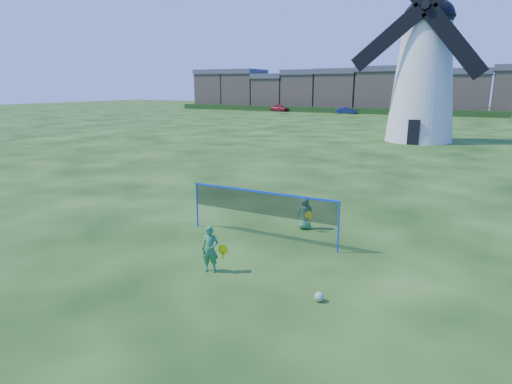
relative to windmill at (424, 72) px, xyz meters
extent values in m
plane|color=black|center=(-0.91, -29.16, -5.93)|extent=(220.00, 220.00, 0.00)
ellipsoid|color=black|center=(0.00, 0.02, 4.39)|extent=(4.05, 4.05, 3.04)
cylinder|color=black|center=(0.00, 0.02, 4.39)|extent=(4.20, 4.20, 0.17)
cube|color=black|center=(0.00, -2.75, -4.90)|extent=(0.94, 0.11, 2.06)
cube|color=black|center=(0.00, -2.18, -1.24)|extent=(0.66, 0.11, 0.84)
cube|color=black|center=(0.00, -1.72, 1.76)|extent=(0.56, 0.11, 0.75)
cylinder|color=black|center=(0.00, -1.95, 4.95)|extent=(0.66, 1.13, 0.66)
cylinder|color=black|center=(0.00, 2.37, 5.23)|extent=(2.06, 0.11, 2.06)
cylinder|color=black|center=(0.00, 1.90, 5.23)|extent=(0.13, 1.69, 0.13)
cube|color=black|center=(-2.80, -2.18, 2.60)|extent=(5.88, 0.09, 5.23)
cube|color=black|center=(2.35, -2.18, 2.15)|extent=(5.23, 0.09, 5.88)
cylinder|color=blue|center=(-3.02, -28.64, -5.16)|extent=(0.05, 0.05, 1.55)
cylinder|color=blue|center=(1.98, -28.64, -5.16)|extent=(0.05, 0.05, 1.55)
cube|color=black|center=(-0.52, -28.64, -4.78)|extent=(5.00, 0.01, 0.70)
cube|color=blue|center=(-0.52, -28.64, -4.41)|extent=(5.00, 0.02, 0.06)
imported|color=#327E49|center=(-0.51, -31.52, -5.31)|extent=(0.52, 0.42, 1.24)
cylinder|color=#E9F20C|center=(-0.23, -31.34, -5.33)|extent=(0.28, 0.02, 0.28)
cube|color=#E9F20C|center=(-0.23, -31.34, -5.50)|extent=(0.03, 0.02, 0.20)
imported|color=#458F51|center=(0.34, -27.11, -5.37)|extent=(0.64, 0.54, 1.11)
cylinder|color=#E9F20C|center=(0.56, -27.33, -5.36)|extent=(0.28, 0.02, 0.28)
cube|color=#E9F20C|center=(0.56, -27.33, -5.53)|extent=(0.03, 0.02, 0.20)
sphere|color=green|center=(2.55, -31.68, -5.82)|extent=(0.22, 0.22, 0.22)
cube|color=#998166|center=(-49.50, 42.84, -2.29)|extent=(6.81, 8.00, 7.29)
cube|color=#4C4C54|center=(-49.50, 42.84, 1.86)|extent=(7.11, 8.40, 1.00)
cube|color=#998166|center=(-42.34, 42.84, -2.30)|extent=(6.92, 8.00, 7.26)
cube|color=#4C4C54|center=(-42.34, 42.84, 1.83)|extent=(7.22, 8.40, 1.00)
cube|color=#998166|center=(-35.38, 42.84, -2.81)|extent=(6.40, 8.00, 6.24)
cube|color=#4C4C54|center=(-35.38, 42.84, 0.81)|extent=(6.70, 8.40, 1.00)
cube|color=#998166|center=(-28.51, 42.84, -2.48)|extent=(6.73, 8.00, 6.91)
cube|color=#4C4C54|center=(-28.51, 42.84, 1.48)|extent=(7.03, 8.40, 1.00)
cube|color=#998166|center=(-21.06, 42.84, -2.44)|extent=(7.59, 8.00, 6.99)
cube|color=#4C4C54|center=(-21.06, 42.84, 1.55)|extent=(7.89, 8.40, 1.00)
cube|color=#998166|center=(-13.31, 42.84, -2.29)|extent=(7.30, 8.00, 7.27)
cube|color=#4C4C54|center=(-13.31, 42.84, 1.84)|extent=(7.60, 8.40, 1.00)
cube|color=#998166|center=(-6.09, 42.84, -2.58)|extent=(6.54, 8.00, 6.70)
cube|color=#4C4C54|center=(-6.09, 42.84, 1.27)|extent=(6.84, 8.40, 1.00)
cube|color=#998166|center=(1.17, 42.84, -2.62)|extent=(7.38, 8.00, 6.62)
cube|color=#4C4C54|center=(1.17, 42.84, 1.19)|extent=(7.68, 8.40, 1.00)
cube|color=#193814|center=(-22.91, 36.84, -5.43)|extent=(62.00, 0.80, 1.00)
imported|color=maroon|center=(-30.82, 36.48, -5.27)|extent=(4.13, 2.53, 1.31)
imported|color=navy|center=(-17.27, 35.24, -5.34)|extent=(3.77, 2.48, 1.18)
camera|label=1|loc=(5.49, -40.08, -1.23)|focal=30.08mm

